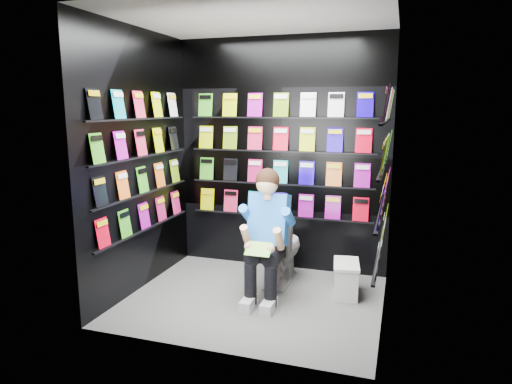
% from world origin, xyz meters
% --- Properties ---
extents(floor, '(2.40, 2.40, 0.00)m').
position_xyz_m(floor, '(0.00, 0.00, 0.00)').
color(floor, '#61615F').
rests_on(floor, ground).
extents(ceiling, '(2.40, 2.40, 0.00)m').
position_xyz_m(ceiling, '(0.00, 0.00, 2.60)').
color(ceiling, white).
rests_on(ceiling, floor).
extents(wall_back, '(2.40, 0.04, 2.60)m').
position_xyz_m(wall_back, '(0.00, 1.00, 1.30)').
color(wall_back, black).
rests_on(wall_back, floor).
extents(wall_front, '(2.40, 0.04, 2.60)m').
position_xyz_m(wall_front, '(0.00, -1.00, 1.30)').
color(wall_front, black).
rests_on(wall_front, floor).
extents(wall_left, '(0.04, 2.00, 2.60)m').
position_xyz_m(wall_left, '(-1.20, 0.00, 1.30)').
color(wall_left, black).
rests_on(wall_left, floor).
extents(wall_right, '(0.04, 2.00, 2.60)m').
position_xyz_m(wall_right, '(1.20, 0.00, 1.30)').
color(wall_right, black).
rests_on(wall_right, floor).
extents(comics_back, '(2.10, 0.06, 1.37)m').
position_xyz_m(comics_back, '(0.00, 0.97, 1.31)').
color(comics_back, '#D12450').
rests_on(comics_back, wall_back).
extents(comics_left, '(0.06, 1.70, 1.37)m').
position_xyz_m(comics_left, '(-1.17, 0.00, 1.31)').
color(comics_left, '#D12450').
rests_on(comics_left, wall_left).
extents(comics_right, '(0.06, 1.70, 1.37)m').
position_xyz_m(comics_right, '(1.17, 0.00, 1.31)').
color(comics_right, '#D12450').
rests_on(comics_right, wall_right).
extents(toilet, '(0.42, 0.75, 0.73)m').
position_xyz_m(toilet, '(0.11, 0.54, 0.37)').
color(toilet, white).
rests_on(toilet, floor).
extents(longbox, '(0.28, 0.43, 0.30)m').
position_xyz_m(longbox, '(0.83, 0.39, 0.15)').
color(longbox, white).
rests_on(longbox, floor).
extents(longbox_lid, '(0.30, 0.45, 0.03)m').
position_xyz_m(longbox_lid, '(0.83, 0.39, 0.32)').
color(longbox_lid, white).
rests_on(longbox_lid, longbox).
extents(reader, '(0.51, 0.75, 1.37)m').
position_xyz_m(reader, '(0.11, 0.16, 0.76)').
color(reader, blue).
rests_on(reader, toilet).
extents(held_comic, '(0.24, 0.14, 0.10)m').
position_xyz_m(held_comic, '(0.11, -0.19, 0.58)').
color(held_comic, '#15923D').
rests_on(held_comic, reader).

